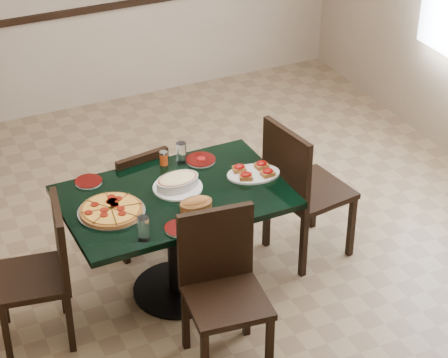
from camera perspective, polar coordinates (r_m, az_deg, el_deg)
name	(u,v)px	position (r m, az deg, el deg)	size (l,w,h in m)	color
floor	(202,276)	(5.85, -1.42, -6.36)	(5.50, 5.50, 0.00)	olive
room_shell	(231,2)	(7.03, 0.44, 11.46)	(5.50, 5.50, 5.50)	silver
main_table	(175,219)	(5.39, -3.19, -2.63)	(1.37, 0.89, 0.75)	black
chair_far	(138,195)	(5.87, -5.67, -1.05)	(0.43, 0.43, 0.80)	black
chair_near	(222,281)	(4.95, -0.15, -6.67)	(0.49, 0.49, 0.95)	black
chair_right	(300,184)	(5.74, 4.97, -0.35)	(0.53, 0.53, 1.01)	black
chair_left	(45,266)	(5.20, -11.64, -5.61)	(0.49, 0.49, 0.91)	black
pepperoni_pizza	(111,210)	(5.15, -7.37, -2.04)	(0.40, 0.40, 0.04)	#BABAC2
lasagna_casserole	(178,182)	(5.32, -3.05, -0.19)	(0.31, 0.31, 0.09)	silver
bread_basket	(196,205)	(5.12, -1.83, -1.70)	(0.20, 0.14, 0.09)	brown
bruschetta_platter	(253,172)	(5.46, 1.93, 0.47)	(0.38, 0.29, 0.05)	silver
side_plate_near	(180,228)	(4.98, -2.90, -3.22)	(0.18, 0.18, 0.02)	silver
side_plate_far_r	(201,160)	(5.62, -1.53, 1.26)	(0.19, 0.19, 0.03)	silver
side_plate_far_l	(89,182)	(5.46, -8.84, -0.17)	(0.17, 0.17, 0.02)	silver
napkin_setting	(184,227)	(5.00, -2.60, -3.14)	(0.21, 0.21, 0.01)	white
water_glass_a	(181,153)	(5.58, -2.80, 1.74)	(0.06, 0.06, 0.14)	white
water_glass_b	(144,229)	(4.88, -5.26, -3.24)	(0.07, 0.07, 0.15)	white
pepper_shaker	(164,158)	(5.57, -3.96, 1.38)	(0.05, 0.05, 0.09)	#D24316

